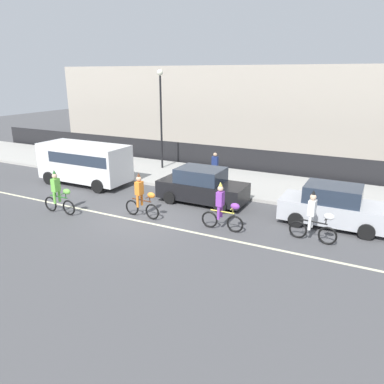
# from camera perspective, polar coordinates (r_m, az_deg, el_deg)

# --- Properties ---
(ground_plane) EXTENTS (80.00, 80.00, 0.00)m
(ground_plane) POSITION_cam_1_polar(r_m,az_deg,el_deg) (15.94, -7.16, -3.79)
(ground_plane) COLOR #4C4C4F
(road_centre_line) EXTENTS (36.00, 0.14, 0.01)m
(road_centre_line) POSITION_cam_1_polar(r_m,az_deg,el_deg) (15.56, -8.19, -4.37)
(road_centre_line) COLOR beige
(road_centre_line) RESTS_ON ground
(sidewalk_curb) EXTENTS (60.00, 5.00, 0.15)m
(sidewalk_curb) POSITION_cam_1_polar(r_m,az_deg,el_deg) (21.30, 2.66, 2.07)
(sidewalk_curb) COLOR #ADAAA3
(sidewalk_curb) RESTS_ON ground
(fence_line) EXTENTS (40.00, 0.08, 1.40)m
(fence_line) POSITION_cam_1_polar(r_m,az_deg,el_deg) (23.75, 5.61, 5.19)
(fence_line) COLOR black
(fence_line) RESTS_ON ground
(building_backdrop) EXTENTS (28.00, 8.00, 6.35)m
(building_backdrop) POSITION_cam_1_polar(r_m,az_deg,el_deg) (32.71, 5.11, 12.99)
(building_backdrop) COLOR #B2A899
(building_backdrop) RESTS_ON ground
(parade_cyclist_lime) EXTENTS (1.72, 0.50, 1.92)m
(parade_cyclist_lime) POSITION_cam_1_polar(r_m,az_deg,el_deg) (16.94, -19.66, -0.39)
(parade_cyclist_lime) COLOR black
(parade_cyclist_lime) RESTS_ON ground
(parade_cyclist_orange) EXTENTS (1.72, 0.50, 1.92)m
(parade_cyclist_orange) POSITION_cam_1_polar(r_m,az_deg,el_deg) (15.65, -7.66, -0.94)
(parade_cyclist_orange) COLOR black
(parade_cyclist_orange) RESTS_ON ground
(parade_cyclist_purple) EXTENTS (1.72, 0.50, 1.92)m
(parade_cyclist_purple) POSITION_cam_1_polar(r_m,az_deg,el_deg) (14.29, 4.71, -2.67)
(parade_cyclist_purple) COLOR black
(parade_cyclist_purple) RESTS_ON ground
(parade_cyclist_zebra) EXTENTS (1.72, 0.50, 1.92)m
(parade_cyclist_zebra) POSITION_cam_1_polar(r_m,az_deg,el_deg) (13.97, 18.12, -4.00)
(parade_cyclist_zebra) COLOR black
(parade_cyclist_zebra) RESTS_ON ground
(parked_van_white) EXTENTS (5.00, 2.22, 2.18)m
(parked_van_white) POSITION_cam_1_polar(r_m,az_deg,el_deg) (20.99, -15.92, 4.56)
(parked_van_white) COLOR white
(parked_van_white) RESTS_ON ground
(parked_car_black) EXTENTS (4.10, 1.92, 1.64)m
(parked_car_black) POSITION_cam_1_polar(r_m,az_deg,el_deg) (17.35, 1.54, 0.86)
(parked_car_black) COLOR black
(parked_car_black) RESTS_ON ground
(parked_car_silver) EXTENTS (4.10, 1.92, 1.64)m
(parked_car_silver) POSITION_cam_1_polar(r_m,az_deg,el_deg) (15.74, 20.76, -2.10)
(parked_car_silver) COLOR #B7BABF
(parked_car_silver) RESTS_ON ground
(street_lamp_post) EXTENTS (0.36, 0.36, 5.86)m
(street_lamp_post) POSITION_cam_1_polar(r_m,az_deg,el_deg) (22.91, -4.78, 13.08)
(street_lamp_post) COLOR black
(street_lamp_post) RESTS_ON sidewalk_curb
(pedestrian_onlooker) EXTENTS (0.32, 0.20, 1.62)m
(pedestrian_onlooker) POSITION_cam_1_polar(r_m,az_deg,el_deg) (20.12, 3.51, 3.89)
(pedestrian_onlooker) COLOR #33333D
(pedestrian_onlooker) RESTS_ON sidewalk_curb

